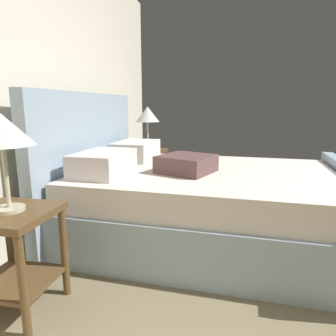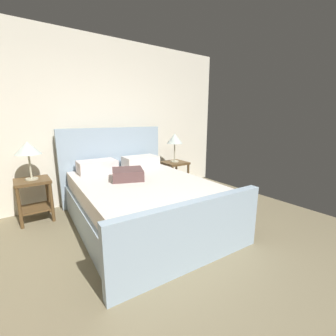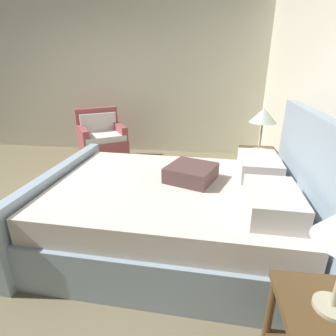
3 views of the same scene
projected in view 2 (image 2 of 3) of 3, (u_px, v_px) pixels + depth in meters
ground_plane at (226, 319)px, 1.67m from camera, size 5.32×6.03×0.02m
wall_back at (89, 122)px, 3.82m from camera, size 5.44×0.12×2.74m
bed at (140, 198)px, 3.13m from camera, size 1.85×2.41×1.27m
nightstand_right at (174, 172)px, 4.42m from camera, size 0.44×0.44×0.60m
table_lamp_right at (175, 139)px, 4.28m from camera, size 0.30×0.30×0.55m
nightstand_left at (34, 193)px, 3.18m from camera, size 0.44×0.44×0.60m
table_lamp_left at (28, 149)px, 3.04m from camera, size 0.33×0.33×0.53m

